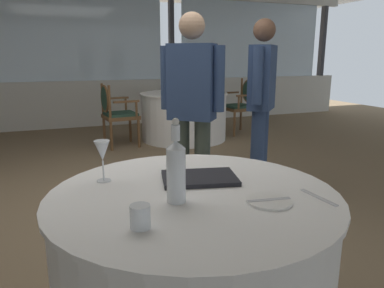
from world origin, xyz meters
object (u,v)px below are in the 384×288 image
at_px(wine_glass, 102,152).
at_px(water_tumbler, 140,217).
at_px(diner_person_0, 262,96).
at_px(diner_person_1, 192,104).
at_px(water_bottle, 176,169).
at_px(menu_book, 199,178).
at_px(dining_chair_1_0, 115,110).
at_px(dining_chair_1_1, 242,102).
at_px(side_plate, 269,201).

xyz_separation_m(wine_glass, water_tumbler, (0.05, -0.52, -0.10)).
bearing_deg(diner_person_0, diner_person_1, 61.52).
distance_m(water_bottle, menu_book, 0.30).
distance_m(water_bottle, dining_chair_1_0, 4.02).
relative_size(water_tumbler, menu_book, 0.24).
xyz_separation_m(water_tumbler, diner_person_0, (1.62, 1.91, 0.15)).
bearing_deg(water_tumbler, water_bottle, 43.23).
relative_size(water_tumbler, dining_chair_1_0, 0.09).
distance_m(menu_book, diner_person_1, 1.34).
bearing_deg(diner_person_0, wine_glass, 82.42).
xyz_separation_m(dining_chair_1_1, diner_person_1, (-1.97, -2.76, 0.38)).
relative_size(wine_glass, menu_book, 0.56).
bearing_deg(menu_book, dining_chair_1_0, 99.46).
xyz_separation_m(water_tumbler, dining_chair_1_0, (0.58, 4.16, -0.24)).
height_order(water_tumbler, diner_person_0, diner_person_0).
bearing_deg(water_tumbler, side_plate, 3.91).
height_order(wine_glass, dining_chair_1_1, wine_glass).
relative_size(side_plate, water_tumbler, 2.23).
xyz_separation_m(side_plate, diner_person_1, (0.29, 1.60, 0.18)).
bearing_deg(side_plate, dining_chair_1_0, 89.04).
bearing_deg(side_plate, diner_person_1, 79.72).
bearing_deg(dining_chair_1_1, wine_glass, 47.83).
height_order(water_bottle, diner_person_1, diner_person_1).
distance_m(wine_glass, water_tumbler, 0.53).
bearing_deg(diner_person_1, wine_glass, 2.24).
height_order(water_tumbler, diner_person_1, diner_person_1).
bearing_deg(water_bottle, water_tumbler, -136.77).
relative_size(side_plate, dining_chair_1_1, 0.19).
distance_m(water_tumbler, dining_chair_1_0, 4.20).
height_order(water_bottle, menu_book, water_bottle).
distance_m(side_plate, water_tumbler, 0.52).
height_order(menu_book, diner_person_1, diner_person_1).
xyz_separation_m(dining_chair_1_1, diner_person_0, (-1.16, -2.48, 0.38)).
xyz_separation_m(diner_person_0, diner_person_1, (-0.81, -0.28, -0.00)).
bearing_deg(diner_person_0, water_tumbler, 92.27).
distance_m(water_tumbler, diner_person_1, 1.83).
height_order(dining_chair_1_0, diner_person_0, diner_person_0).
relative_size(dining_chair_1_0, dining_chair_1_1, 0.99).
height_order(diner_person_0, diner_person_1, diner_person_0).
distance_m(wine_glass, dining_chair_1_1, 4.80).
bearing_deg(dining_chair_1_1, diner_person_0, 58.91).
xyz_separation_m(dining_chair_1_0, diner_person_1, (0.22, -2.52, 0.38)).
bearing_deg(wine_glass, dining_chair_1_1, 53.86).
bearing_deg(water_bottle, dining_chair_1_1, 58.39).
height_order(wine_glass, water_tumbler, wine_glass).
height_order(water_bottle, water_tumbler, water_bottle).
distance_m(water_bottle, dining_chair_1_1, 4.96).
height_order(water_bottle, dining_chair_1_0, water_bottle).
height_order(side_plate, wine_glass, wine_glass).
xyz_separation_m(side_plate, menu_book, (-0.15, 0.34, 0.01)).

